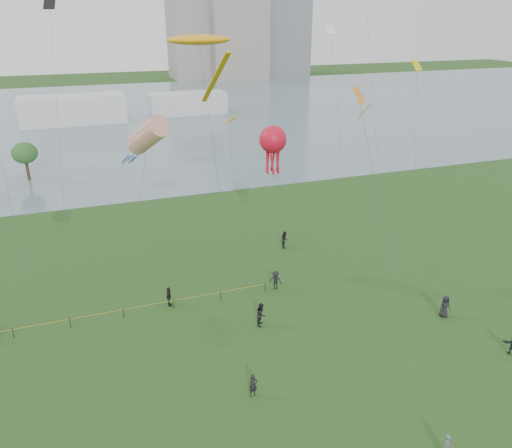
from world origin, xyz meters
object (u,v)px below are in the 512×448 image
object	(u,v)px
kite_flyer	(447,447)
fence	(40,327)
kite_octopus	(273,140)
kite_stingray	(199,41)

from	to	relation	value
kite_flyer	fence	bearing A→B (deg)	122.02
fence	kite_octopus	xyz separation A→B (m)	(19.79, 2.86, 12.03)
kite_stingray	kite_flyer	bearing A→B (deg)	-50.98
fence	kite_octopus	distance (m)	23.33
fence	kite_octopus	size ratio (longest dim) A/B	1.74
fence	kite_octopus	bearing A→B (deg)	8.21
kite_stingray	kite_octopus	world-z (taller)	kite_stingray
fence	kite_flyer	size ratio (longest dim) A/B	15.49
kite_flyer	kite_octopus	xyz separation A→B (m)	(-1.38, 22.62, 11.80)
kite_flyer	kite_octopus	bearing A→B (deg)	78.55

